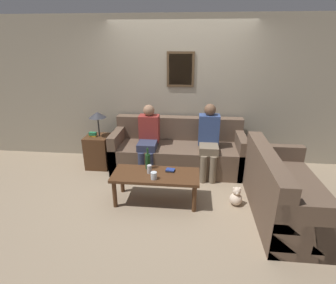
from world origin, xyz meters
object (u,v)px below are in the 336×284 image
person_right (209,138)px  couch_main (178,152)px  teddy_bear (236,197)px  wine_bottle (148,161)px  person_left (148,137)px  coffee_table (156,178)px  drinking_glass (154,176)px  couch_side (284,194)px

person_right → couch_main: bearing=160.1°
couch_main → teddy_bear: bearing=-50.3°
couch_main → wine_bottle: 1.04m
wine_bottle → couch_main: bearing=68.0°
teddy_bear → person_left: bearing=146.6°
couch_main → person_left: bearing=-162.7°
couch_main → coffee_table: (-0.24, -1.09, 0.06)m
drinking_glass → teddy_bear: bearing=7.9°
couch_main → wine_bottle: couch_main is taller
drinking_glass → person_right: size_ratio=0.08×
couch_main → person_right: (0.52, -0.19, 0.35)m
person_left → wine_bottle: bearing=-81.0°
wine_bottle → drinking_glass: bearing=-66.5°
couch_side → drinking_glass: 1.72m
couch_side → drinking_glass: (-1.71, 0.01, 0.17)m
person_right → coffee_table: bearing=-130.2°
wine_bottle → person_left: bearing=99.0°
couch_side → wine_bottle: bearing=80.4°
couch_side → person_right: 1.46m
coffee_table → person_right: 1.22m
person_left → teddy_bear: 1.75m
coffee_table → person_right: (0.76, 0.90, 0.29)m
couch_side → wine_bottle: (-1.84, 0.31, 0.24)m
couch_main → drinking_glass: bearing=-101.4°
person_right → person_left: bearing=178.2°
couch_side → person_left: 2.27m
couch_side → couch_main: bearing=49.6°
couch_main → wine_bottle: (-0.38, -0.93, 0.24)m
wine_bottle → coffee_table: bearing=-49.4°
person_left → couch_main: bearing=17.3°
couch_side → teddy_bear: (-0.58, 0.17, -0.20)m
couch_main → coffee_table: 1.12m
coffee_table → person_left: size_ratio=1.04×
coffee_table → wine_bottle: size_ratio=3.83×
drinking_glass → couch_main: bearing=78.6°
person_left → teddy_bear: bearing=-33.4°
coffee_table → teddy_bear: coffee_table is taller
couch_side → coffee_table: 1.72m
person_right → teddy_bear: 1.10m
person_left → person_right: size_ratio=0.96×
couch_main → wine_bottle: bearing=-112.0°
couch_main → person_right: size_ratio=1.88×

